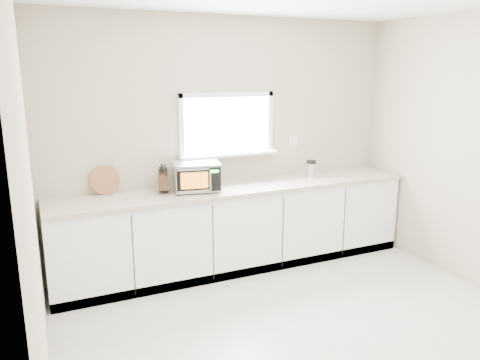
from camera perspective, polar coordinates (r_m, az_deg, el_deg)
ground at (r=4.00m, az=10.18°, el=-19.27°), size 4.00×4.00×0.00m
back_wall at (r=5.19m, az=-1.65°, el=4.72°), size 4.00×0.17×2.70m
cabinets at (r=5.15m, az=-0.31°, el=-5.94°), size 3.92×0.60×0.88m
countertop at (r=5.01m, az=-0.27°, el=-1.00°), size 3.92×0.64×0.04m
microwave at (r=4.81m, az=-5.35°, el=0.49°), size 0.51×0.44×0.30m
knife_block at (r=4.79m, az=-9.32°, el=0.04°), size 0.15×0.23×0.31m
cutting_board at (r=4.85m, az=-16.16°, el=0.00°), size 0.29×0.07×0.29m
coffee_grinder at (r=5.49m, az=8.65°, el=1.38°), size 0.13×0.13×0.20m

